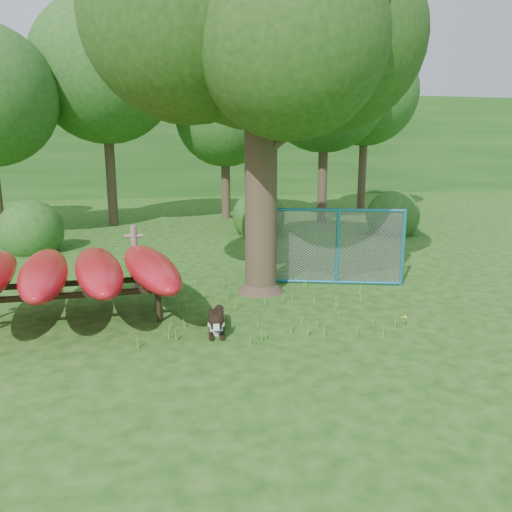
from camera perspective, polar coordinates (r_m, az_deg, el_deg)
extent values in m
plane|color=#1A470E|center=(8.35, 0.43, -8.55)|extent=(80.00, 80.00, 0.00)
cylinder|color=#3B2D20|center=(10.08, 0.57, 9.97)|extent=(0.79, 0.79, 5.10)
cone|color=#3B2D20|center=(10.44, 0.54, -2.71)|extent=(1.18, 1.18, 0.51)
sphere|color=#1D4212|center=(10.96, 8.82, 23.44)|extent=(3.67, 3.67, 3.67)
sphere|color=#1D4212|center=(10.04, -7.86, 25.68)|extent=(3.88, 3.88, 3.88)
sphere|color=#1D4212|center=(9.01, 3.99, 23.31)|extent=(3.26, 3.26, 3.26)
cylinder|color=#3B2D20|center=(10.08, 4.16, 14.00)|extent=(1.45, 0.34, 1.09)
cylinder|color=#3B2D20|center=(10.32, -2.35, 16.25)|extent=(0.98, 0.95, 1.04)
cylinder|color=#6F6053|center=(10.63, -13.65, -0.33)|extent=(0.13, 0.13, 1.40)
cylinder|color=#6F6053|center=(10.53, -13.78, 2.23)|extent=(0.38, 0.08, 0.08)
cylinder|color=black|center=(8.84, -11.03, -5.68)|extent=(0.09, 0.09, 0.55)
cylinder|color=black|center=(9.58, -11.22, -4.25)|extent=(0.09, 0.09, 0.55)
cube|color=black|center=(8.83, -20.48, -4.25)|extent=(3.31, 0.13, 0.09)
cube|color=black|center=(9.57, -19.92, -2.93)|extent=(3.31, 0.13, 0.09)
ellipsoid|color=red|center=(9.19, -23.06, -1.82)|extent=(1.15, 3.38, 0.53)
ellipsoid|color=red|center=(9.08, -17.57, -1.57)|extent=(1.26, 3.39, 0.53)
ellipsoid|color=red|center=(9.04, -11.99, -1.30)|extent=(1.37, 3.40, 0.53)
cube|color=black|center=(8.45, -4.54, -7.49)|extent=(0.34, 0.71, 0.23)
cube|color=white|center=(8.18, -4.54, -8.25)|extent=(0.23, 0.16, 0.21)
sphere|color=black|center=(7.95, -4.56, -7.46)|extent=(0.25, 0.25, 0.25)
cube|color=white|center=(7.85, -4.56, -8.02)|extent=(0.11, 0.15, 0.09)
sphere|color=white|center=(7.95, -5.12, -7.78)|extent=(0.12, 0.12, 0.12)
sphere|color=white|center=(7.95, -3.99, -7.76)|extent=(0.12, 0.12, 0.12)
cone|color=black|center=(7.94, -5.07, -6.45)|extent=(0.12, 0.13, 0.12)
cone|color=black|center=(7.94, -4.09, -6.43)|extent=(0.09, 0.11, 0.12)
cylinder|color=black|center=(8.06, -5.16, -9.02)|extent=(0.11, 0.30, 0.07)
cylinder|color=black|center=(8.06, -3.91, -9.00)|extent=(0.11, 0.30, 0.07)
sphere|color=black|center=(8.76, -4.24, -6.06)|extent=(0.16, 0.16, 0.16)
torus|color=#184BB6|center=(8.04, -4.56, -7.66)|extent=(0.25, 0.10, 0.24)
cylinder|color=teal|center=(10.97, 1.96, 1.18)|extent=(0.09, 0.09, 1.68)
cylinder|color=teal|center=(11.00, 9.27, 1.05)|extent=(0.09, 0.09, 1.68)
cylinder|color=teal|center=(11.20, 16.45, 0.90)|extent=(0.09, 0.09, 1.68)
cylinder|color=teal|center=(10.86, 9.42, 5.21)|extent=(2.70, 0.89, 0.07)
cylinder|color=teal|center=(11.18, 9.13, -2.94)|extent=(2.70, 0.89, 0.07)
plane|color=gray|center=(11.00, 9.27, 1.05)|extent=(2.68, 0.83, 2.80)
cylinder|color=#49922F|center=(8.84, 16.56, -7.26)|extent=(0.02, 0.02, 0.18)
sphere|color=yellow|center=(8.81, 16.59, -6.72)|extent=(0.03, 0.03, 0.03)
sphere|color=yellow|center=(8.84, 16.69, -6.60)|extent=(0.03, 0.03, 0.03)
sphere|color=yellow|center=(8.81, 16.35, -6.76)|extent=(0.03, 0.03, 0.03)
sphere|color=yellow|center=(8.80, 16.79, -6.75)|extent=(0.03, 0.03, 0.03)
sphere|color=yellow|center=(8.78, 16.59, -6.72)|extent=(0.03, 0.03, 0.03)
cylinder|color=#3B2D20|center=(19.64, -16.38, 10.98)|extent=(0.36, 0.36, 5.25)
sphere|color=#20501A|center=(19.81, -16.95, 19.67)|extent=(5.20, 5.20, 5.20)
cylinder|color=#3B2D20|center=(20.87, -3.50, 9.60)|extent=(0.36, 0.36, 3.85)
sphere|color=#20501A|center=(20.87, -3.58, 15.64)|extent=(4.00, 4.00, 4.00)
cylinder|color=#3B2D20|center=(19.78, 7.66, 10.67)|extent=(0.36, 0.36, 4.76)
sphere|color=#20501A|center=(19.88, 7.90, 18.52)|extent=(4.80, 4.80, 4.80)
cylinder|color=#3B2D20|center=(23.69, 12.11, 10.98)|extent=(0.36, 0.36, 4.90)
sphere|color=#20501A|center=(23.79, 12.44, 17.73)|extent=(4.60, 4.60, 4.60)
sphere|color=#20501A|center=(15.74, -24.11, 0.46)|extent=(1.80, 1.80, 1.80)
sphere|color=#20501A|center=(17.89, 15.25, 2.46)|extent=(1.80, 1.80, 1.80)
sphere|color=#20501A|center=(17.27, 0.30, 2.56)|extent=(1.80, 1.80, 1.80)
cube|color=#20501A|center=(35.64, -9.81, 12.41)|extent=(80.00, 12.00, 6.00)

